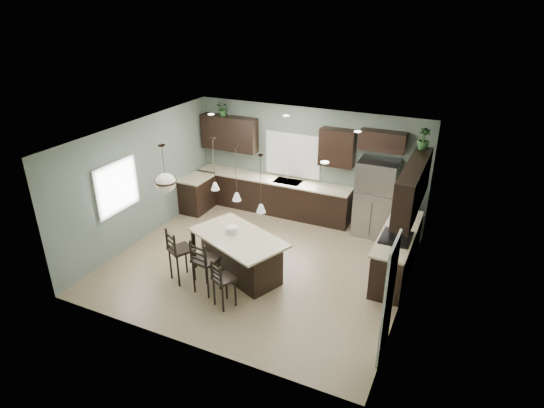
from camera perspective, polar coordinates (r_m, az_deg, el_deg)
The scene contains 32 objects.
ground at distance 9.87m, azimuth -1.52°, elevation -7.39°, with size 6.00×6.00×0.00m, color #9E8466.
pantry_door at distance 7.31m, azimuth 14.41°, elevation -11.50°, with size 0.04×0.82×2.04m, color white.
window_back at distance 11.62m, azimuth 2.64°, elevation 6.16°, with size 1.35×0.02×1.00m, color white.
window_left at distance 10.18m, azimuth -18.95°, elevation 2.04°, with size 0.02×1.10×1.00m, color white.
left_return_cabs at distance 12.20m, azimuth -9.39°, elevation 1.23°, with size 0.60×0.90×0.90m, color black.
left_return_countertop at distance 12.01m, azimuth -9.47°, elevation 3.27°, with size 0.66×0.96×0.04m, color beige.
back_lower_cabs at distance 11.94m, azimuth 0.02°, elevation 1.05°, with size 4.20×0.60×0.90m, color black.
back_countertop at distance 11.74m, azimuth -0.02°, elevation 3.12°, with size 4.20×0.66×0.04m, color beige.
sink_inset at distance 11.57m, azimuth 2.00°, elevation 2.84°, with size 0.70×0.45×0.01m, color gray.
faucet at distance 11.49m, azimuth 1.95°, elevation 3.46°, with size 0.02×0.02×0.28m, color silver.
back_upper_left at distance 12.11m, azimuth -5.37°, elevation 8.84°, with size 1.55×0.34×0.90m, color black.
back_upper_right at distance 10.98m, azimuth 8.20°, elevation 7.01°, with size 0.85×0.34×0.90m, color black.
fridge_header at distance 10.65m, azimuth 13.73°, elevation 7.69°, with size 1.05×0.34×0.45m, color black.
right_lower_cabs at distance 9.68m, azimuth 15.41°, elevation -5.96°, with size 0.60×2.35×0.90m, color black.
right_countertop at distance 9.46m, azimuth 15.61°, elevation -3.49°, with size 0.66×2.35×0.04m, color beige.
cooktop at distance 9.20m, azimuth 15.31°, elevation -4.09°, with size 0.58×0.75×0.02m, color black.
wall_oven_front at distance 9.48m, azimuth 13.28°, elevation -6.40°, with size 0.01×0.72×0.60m, color gray.
right_upper_cabs at distance 9.01m, azimuth 17.28°, elevation 2.12°, with size 0.34×2.35×0.90m, color black.
microwave at distance 8.92m, azimuth 16.36°, elevation -0.80°, with size 0.40×0.75×0.40m, color gray.
refrigerator at distance 10.89m, azimuth 12.90°, elevation 0.70°, with size 0.90×0.74×1.85m, color #93939B.
kitchen_island at distance 9.22m, azimuth -4.17°, elevation -6.58°, with size 1.94×1.10×0.92m, color black.
serving_dish at distance 9.10m, azimuth -5.06°, elevation -3.22°, with size 0.24×0.24×0.14m, color silver.
bar_stool_left at distance 9.21m, azimuth -11.31°, elevation -6.28°, with size 0.43×0.43×1.15m, color black.
bar_stool_center at distance 8.79m, azimuth -8.27°, elevation -7.64°, with size 0.43×0.43×1.15m, color black.
bar_stool_right at distance 8.42m, azimuth -6.01°, elevation -9.89°, with size 0.36×0.36×0.97m, color black.
pendant_left at distance 8.97m, azimuth -7.31°, elevation 5.01°, with size 0.17×0.17×1.10m, color silver, non-canonical shape.
pendant_center at distance 8.43m, azimuth -4.55°, elevation 3.85°, with size 0.17×0.17×1.10m, color silver, non-canonical shape.
pendant_right at distance 7.93m, azimuth -1.42°, elevation 2.52°, with size 0.17×0.17×1.10m, color silver, non-canonical shape.
chandelier at distance 8.64m, azimuth -13.38°, elevation 4.33°, with size 0.42×0.42×0.94m, color beige, non-canonical shape.
plant_back_left at distance 12.00m, azimuth -6.14°, elevation 11.81°, with size 0.34×0.30×0.38m, color #254C21.
plant_right_wall at distance 9.72m, azimuth 18.51°, elevation 7.75°, with size 0.24×0.24×0.43m, color #295726.
room_shell at distance 9.08m, azimuth -1.64°, elevation 1.73°, with size 6.00×6.00×6.00m.
Camera 1 is at (3.76, -7.46, 5.25)m, focal length 30.00 mm.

